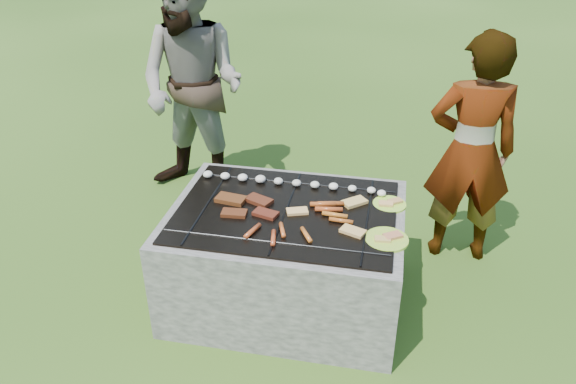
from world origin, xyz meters
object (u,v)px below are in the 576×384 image
plate_far (390,204)px  plate_near (387,239)px  cook (471,152)px  bystander (193,87)px  fire_pit (286,258)px

plate_far → plate_near: 0.36m
cook → bystander: bearing=-18.1°
plate_far → bystander: size_ratio=0.11×
fire_pit → plate_near: 0.67m
plate_near → bystander: bearing=138.3°
fire_pit → cook: size_ratio=0.87×
plate_far → plate_near: bearing=-89.9°
fire_pit → plate_far: size_ratio=6.47×
fire_pit → plate_near: plate_near is taller
plate_far → cook: 0.69m
plate_far → fire_pit: bearing=-161.6°
cook → fire_pit: bearing=29.3°
fire_pit → bystander: (-0.94, 1.16, 0.59)m
fire_pit → cook: 1.32m
plate_far → bystander: bearing=147.0°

